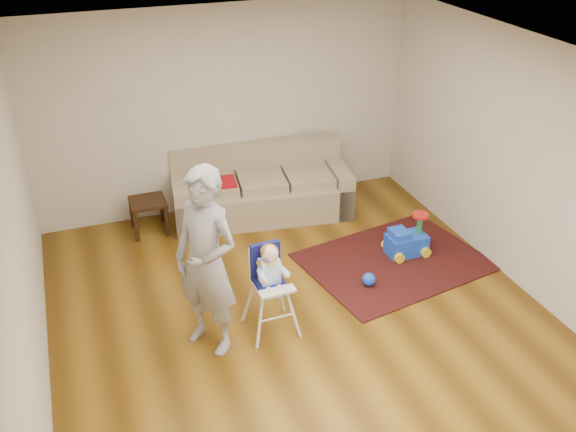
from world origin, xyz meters
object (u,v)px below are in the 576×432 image
object	(u,v)px
side_table	(149,216)
toy_ball	(369,279)
high_chair	(270,290)
adult	(207,263)
sofa	(261,184)
ride_on_toy	(407,235)

from	to	relation	value
side_table	toy_ball	world-z (taller)	side_table
high_chair	adult	xyz separation A→B (m)	(-0.61, -0.01, 0.46)
sofa	ride_on_toy	distance (m)	2.07
sofa	ride_on_toy	world-z (taller)	sofa
adult	toy_ball	bearing A→B (deg)	63.53
sofa	high_chair	distance (m)	2.46
sofa	ride_on_toy	xyz separation A→B (m)	(1.32, -1.58, -0.18)
high_chair	toy_ball	bearing A→B (deg)	13.13
side_table	toy_ball	bearing A→B (deg)	-45.06
sofa	toy_ball	xyz separation A→B (m)	(0.59, -2.04, -0.36)
sofa	high_chair	xyz separation A→B (m)	(-0.67, -2.36, 0.03)
toy_ball	high_chair	world-z (taller)	high_chair
sofa	side_table	distance (m)	1.50
sofa	adult	bearing A→B (deg)	-110.62
side_table	high_chair	bearing A→B (deg)	-71.38
side_table	adult	bearing A→B (deg)	-85.35
adult	side_table	bearing A→B (deg)	147.92
ride_on_toy	toy_ball	distance (m)	0.87
side_table	high_chair	world-z (taller)	high_chair
toy_ball	adult	xyz separation A→B (m)	(-1.88, -0.34, 0.85)
side_table	toy_ball	distance (m)	2.95
side_table	adult	size ratio (longest dim) A/B	0.23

